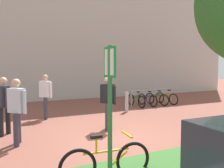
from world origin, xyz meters
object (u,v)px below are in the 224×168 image
Objects in this scene: parking_sign_post at (110,94)px; person_casual_tan at (17,107)px; person_suited_dark at (4,102)px; person_shirt_white at (45,94)px; person_suited_navy at (108,99)px; bike_at_sign at (107,163)px; bike_rack_cluster at (152,99)px; bollard_steel at (127,102)px.

person_casual_tan is at bearing 113.68° from parking_sign_post.
person_shirt_white is at bearing 49.28° from person_suited_dark.
person_shirt_white is at bearing 120.84° from person_suited_navy.
person_shirt_white is (0.04, 5.71, 0.63)m from bike_at_sign.
person_shirt_white is (-5.63, -0.84, 0.64)m from bike_rack_cluster.
bollard_steel is 0.52× the size of person_suited_dark.
person_suited_dark is at bearing -130.72° from person_shirt_white.
person_suited_navy is at bearing -131.02° from bollard_steel.
bollard_steel is at bearing 17.65° from person_suited_dark.
bike_at_sign is 6.60m from bollard_steel.
bike_rack_cluster is 2.34m from bollard_steel.
bike_at_sign is 8.67m from bike_rack_cluster.
parking_sign_post reaches higher than person_suited_navy.
bike_rack_cluster is 7.86m from person_casual_tan.
person_casual_tan is at bearing -150.60° from bollard_steel.
bike_rack_cluster is at bearing 25.64° from bollard_steel.
person_shirt_white is at bearing 90.02° from parking_sign_post.
person_suited_dark and person_shirt_white have the same top height.
person_shirt_white is (1.53, 1.78, 0.00)m from person_suited_dark.
person_suited_dark is (-3.02, 0.73, 0.00)m from person_suited_navy.
parking_sign_post reaches higher than bike_rack_cluster.
bike_rack_cluster is at bearing 38.97° from person_suited_navy.
bike_at_sign is 0.98× the size of person_casual_tan.
person_suited_dark is 1.00× the size of person_shirt_white.
person_casual_tan is 1.00× the size of person_suited_dark.
bike_at_sign is 3.61m from person_suited_navy.
person_casual_tan reaches higher than bike_at_sign.
bollard_steel is (3.53, 5.60, -1.11)m from parking_sign_post.
parking_sign_post is at bearing -66.32° from person_casual_tan.
person_suited_dark reaches higher than bike_at_sign.
bike_rack_cluster is 5.36m from person_suited_navy.
parking_sign_post is 5.79m from person_shirt_white.
person_casual_tan is 1.00× the size of person_shirt_white.
parking_sign_post is 0.90× the size of bike_rack_cluster.
person_suited_navy reaches higher than bike_rack_cluster.
parking_sign_post is 8.77m from bike_rack_cluster.
bike_rack_cluster is at bearing 20.09° from person_suited_dark.
person_suited_navy is (1.53, 3.21, 0.63)m from bike_at_sign.
parking_sign_post is 1.38× the size of person_shirt_white.
person_casual_tan is at bearing -113.83° from person_shirt_white.
bollard_steel is at bearing 29.40° from person_casual_tan.
bollard_steel is 0.52× the size of person_shirt_white.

